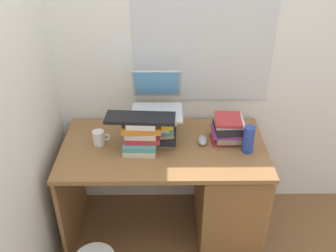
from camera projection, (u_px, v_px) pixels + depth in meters
name	position (u px, v px, depth m)	size (l,w,h in m)	color
ground_plane	(164.00, 228.00, 2.76)	(6.00, 6.00, 0.00)	brown
wall_back	(164.00, 40.00, 2.40)	(6.00, 0.06, 2.60)	white
wall_left	(27.00, 63.00, 2.07)	(0.05, 6.00, 2.60)	silver
desk	(212.00, 189.00, 2.53)	(1.30, 0.68, 0.73)	olive
book_stack_tall	(157.00, 128.00, 2.37)	(0.26, 0.21, 0.21)	gray
book_stack_keyboard_riser	(141.00, 136.00, 2.30)	(0.24, 0.20, 0.21)	beige
book_stack_side	(228.00, 129.00, 2.40)	(0.24, 0.20, 0.16)	#B22D33
laptop	(157.00, 100.00, 2.34)	(0.31, 0.34, 0.23)	#B7BABF
keyboard	(140.00, 118.00, 2.24)	(0.42, 0.14, 0.02)	black
computer_mouse	(203.00, 140.00, 2.40)	(0.06, 0.10, 0.04)	#A5A8AD
mug	(99.00, 138.00, 2.38)	(0.11, 0.08, 0.09)	white
water_bottle	(248.00, 139.00, 2.28)	(0.07, 0.07, 0.18)	#263FA5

